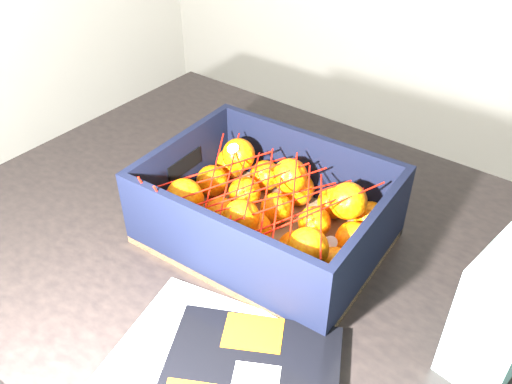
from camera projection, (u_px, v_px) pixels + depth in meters
The scene contains 5 objects.
table at pixel (297, 300), 0.87m from camera, with size 1.24×0.86×0.75m.
produce_crate at pixel (267, 217), 0.82m from camera, with size 0.35×0.26×0.13m.
clementine_heap at pixel (267, 214), 0.82m from camera, with size 0.33×0.25×0.10m.
mesh_net at pixel (260, 190), 0.78m from camera, with size 0.29×0.23×0.09m.
retail_carton at pixel (500, 315), 0.61m from camera, with size 0.08×0.11×0.17m, color white.
Camera 1 is at (0.11, -0.29, 1.32)m, focal length 37.03 mm.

